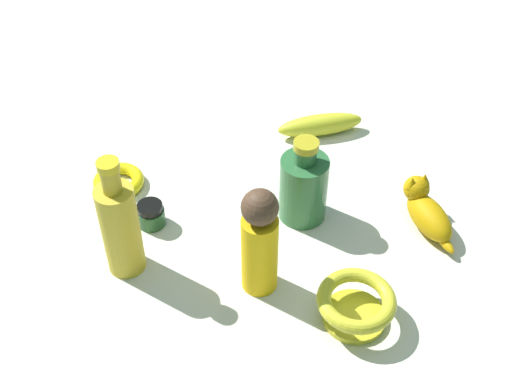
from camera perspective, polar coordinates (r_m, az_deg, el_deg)
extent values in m
plane|color=silver|center=(1.19, 0.00, -1.48)|extent=(2.00, 2.00, 0.00)
cylinder|color=#245129|center=(1.17, -8.89, -2.09)|extent=(0.05, 0.05, 0.03)
cylinder|color=#E3AA09|center=(1.16, -8.97, -1.61)|extent=(0.04, 0.04, 0.00)
cylinder|color=black|center=(1.15, -9.01, -1.33)|extent=(0.04, 0.04, 0.01)
ellipsoid|color=yellow|center=(1.34, 5.46, 5.70)|extent=(0.05, 0.17, 0.04)
cylinder|color=#306A3A|center=(1.14, 4.04, 0.30)|extent=(0.08, 0.08, 0.12)
cylinder|color=#306A3A|center=(1.09, 4.23, 3.15)|extent=(0.04, 0.04, 0.03)
cylinder|color=gold|center=(1.08, 4.29, 3.97)|extent=(0.04, 0.04, 0.01)
cylinder|color=gold|center=(1.04, 8.30, -10.40)|extent=(0.10, 0.10, 0.01)
torus|color=gold|center=(1.01, 8.53, -9.08)|extent=(0.12, 0.12, 0.02)
torus|color=yellow|center=(1.25, -11.59, 0.92)|extent=(0.09, 0.09, 0.02)
cylinder|color=yellow|center=(1.02, 0.31, -5.25)|extent=(0.08, 0.08, 0.14)
sphere|color=#503626|center=(0.95, 0.33, -1.31)|extent=(0.06, 0.06, 0.06)
ellipsoid|color=#C18C08|center=(1.18, 14.48, -2.08)|extent=(0.12, 0.07, 0.05)
sphere|color=#C18C08|center=(1.19, 13.46, 0.28)|extent=(0.05, 0.05, 0.05)
cone|color=#C18C08|center=(1.17, 13.09, 0.82)|extent=(0.02, 0.02, 0.02)
cone|color=#C18C08|center=(1.18, 14.12, 1.11)|extent=(0.02, 0.02, 0.02)
ellipsoid|color=#C18C08|center=(1.16, 15.72, -4.13)|extent=(0.05, 0.02, 0.02)
cylinder|color=gold|center=(1.06, -11.40, -3.18)|extent=(0.06, 0.06, 0.17)
cylinder|color=gold|center=(0.99, -12.22, 0.99)|extent=(0.03, 0.03, 0.04)
cylinder|color=yellow|center=(0.97, -12.46, 2.22)|extent=(0.03, 0.03, 0.01)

